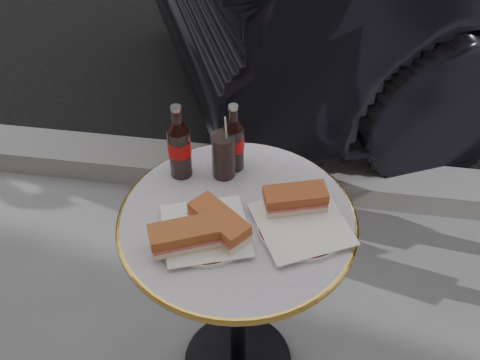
# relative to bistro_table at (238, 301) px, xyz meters

# --- Properties ---
(curb) EXTENTS (40.00, 0.20, 0.12)m
(curb) POSITION_rel_bistro_table_xyz_m (0.00, 0.90, -0.32)
(curb) COLOR gray
(curb) RESTS_ON ground
(bistro_table) EXTENTS (0.62, 0.62, 0.73)m
(bistro_table) POSITION_rel_bistro_table_xyz_m (0.00, 0.00, 0.00)
(bistro_table) COLOR #BAB2C4
(bistro_table) RESTS_ON ground
(plate_left) EXTENTS (0.25, 0.25, 0.01)m
(plate_left) POSITION_rel_bistro_table_xyz_m (-0.07, -0.07, 0.37)
(plate_left) COLOR white
(plate_left) RESTS_ON bistro_table
(plate_right) EXTENTS (0.28, 0.28, 0.01)m
(plate_right) POSITION_rel_bistro_table_xyz_m (0.17, -0.01, 0.37)
(plate_right) COLOR silver
(plate_right) RESTS_ON bistro_table
(sandwich_left_a) EXTENTS (0.18, 0.14, 0.06)m
(sandwich_left_a) POSITION_rel_bistro_table_xyz_m (-0.11, -0.12, 0.41)
(sandwich_left_a) COLOR #A25429
(sandwich_left_a) RESTS_ON plate_left
(sandwich_left_b) EXTENTS (0.18, 0.16, 0.06)m
(sandwich_left_b) POSITION_rel_bistro_table_xyz_m (-0.04, -0.06, 0.41)
(sandwich_left_b) COLOR #A34F29
(sandwich_left_b) RESTS_ON plate_left
(sandwich_right) EXTENTS (0.17, 0.12, 0.06)m
(sandwich_right) POSITION_rel_bistro_table_xyz_m (0.14, 0.05, 0.41)
(sandwich_right) COLOR #9D4B28
(sandwich_right) RESTS_ON plate_right
(cola_bottle_left) EXTENTS (0.08, 0.08, 0.23)m
(cola_bottle_left) POSITION_rel_bistro_table_xyz_m (-0.18, 0.15, 0.48)
(cola_bottle_left) COLOR black
(cola_bottle_left) RESTS_ON bistro_table
(cola_bottle_right) EXTENTS (0.07, 0.07, 0.21)m
(cola_bottle_right) POSITION_rel_bistro_table_xyz_m (-0.04, 0.19, 0.47)
(cola_bottle_right) COLOR black
(cola_bottle_right) RESTS_ON bistro_table
(cola_glass) EXTENTS (0.08, 0.08, 0.14)m
(cola_glass) POSITION_rel_bistro_table_xyz_m (-0.06, 0.16, 0.43)
(cola_glass) COLOR black
(cola_glass) RESTS_ON bistro_table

